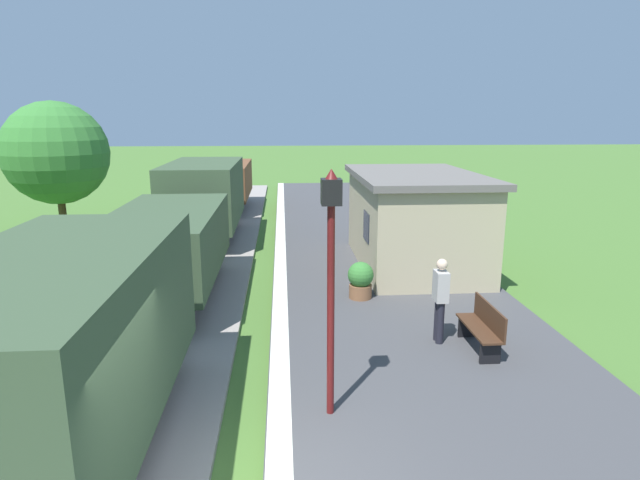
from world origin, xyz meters
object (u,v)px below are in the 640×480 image
freight_train (187,220)px  bench_near_hut (483,326)px  tree_field_left (56,153)px  person_waiting (440,297)px  station_hut (414,219)px  lamp_post_near (331,250)px  potted_planter (361,279)px

freight_train → bench_near_hut: freight_train is taller
tree_field_left → person_waiting: bearing=-43.8°
station_hut → lamp_post_near: 8.71m
station_hut → potted_planter: bearing=-125.0°
station_hut → lamp_post_near: (-3.23, -8.01, 1.15)m
freight_train → lamp_post_near: bearing=-67.9°
lamp_post_near → tree_field_left: tree_field_left is taller
freight_train → station_hut: station_hut is taller
freight_train → station_hut: size_ratio=4.48×
person_waiting → tree_field_left: (-11.52, 11.05, 2.10)m
station_hut → tree_field_left: 13.62m
lamp_post_near → tree_field_left: size_ratio=0.71×
person_waiting → freight_train: bearing=-46.5°
station_hut → potted_planter: station_hut is taller
potted_planter → tree_field_left: tree_field_left is taller
potted_planter → lamp_post_near: 5.66m
freight_train → tree_field_left: (-5.56, 4.68, 1.73)m
person_waiting → potted_planter: (-1.17, 2.69, -0.46)m
freight_train → bench_near_hut: (6.69, -6.79, -0.83)m
potted_planter → tree_field_left: (-10.35, 8.36, 2.56)m
freight_train → lamp_post_near: size_ratio=7.03×
potted_planter → person_waiting: bearing=-66.4°
station_hut → person_waiting: bearing=-98.6°
tree_field_left → freight_train: bearing=-40.1°
freight_train → potted_planter: bearing=-37.6°
person_waiting → potted_planter: 2.97m
bench_near_hut → person_waiting: bearing=149.9°
person_waiting → tree_field_left: size_ratio=0.33×
lamp_post_near → freight_train: bearing=112.1°
freight_train → station_hut: (6.80, -0.80, 0.10)m
freight_train → lamp_post_near: (3.57, -8.80, 1.25)m
person_waiting → lamp_post_near: (-2.39, -2.44, 1.62)m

